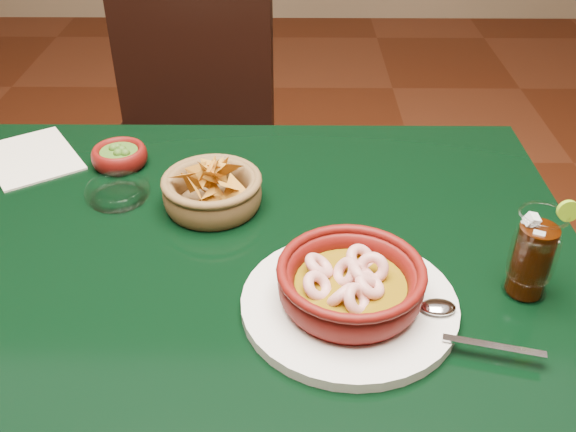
{
  "coord_description": "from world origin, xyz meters",
  "views": [
    {
      "loc": [
        0.15,
        -0.81,
        1.35
      ],
      "look_at": [
        0.14,
        -0.02,
        0.81
      ],
      "focal_mm": 40.0,
      "sensor_mm": 36.0,
      "label": 1
    }
  ],
  "objects_px": {
    "dining_table": "(204,287)",
    "chip_basket": "(212,191)",
    "dining_chair": "(183,139)",
    "shrimp_plate": "(351,289)",
    "cola_drink": "(533,255)"
  },
  "relations": [
    {
      "from": "dining_table",
      "to": "chip_basket",
      "type": "xyz_separation_m",
      "value": [
        0.01,
        0.1,
        0.13
      ]
    },
    {
      "from": "dining_chair",
      "to": "dining_table",
      "type": "bearing_deg",
      "value": -78.42
    },
    {
      "from": "dining_table",
      "to": "shrimp_plate",
      "type": "bearing_deg",
      "value": -34.57
    },
    {
      "from": "dining_chair",
      "to": "shrimp_plate",
      "type": "distance_m",
      "value": 0.97
    },
    {
      "from": "dining_chair",
      "to": "chip_basket",
      "type": "height_order",
      "value": "dining_chair"
    },
    {
      "from": "dining_chair",
      "to": "chip_basket",
      "type": "xyz_separation_m",
      "value": [
        0.16,
        -0.62,
        0.23
      ]
    },
    {
      "from": "dining_table",
      "to": "shrimp_plate",
      "type": "distance_m",
      "value": 0.3
    },
    {
      "from": "shrimp_plate",
      "to": "cola_drink",
      "type": "height_order",
      "value": "cola_drink"
    },
    {
      "from": "dining_chair",
      "to": "cola_drink",
      "type": "relative_size",
      "value": 6.54
    },
    {
      "from": "dining_chair",
      "to": "cola_drink",
      "type": "height_order",
      "value": "dining_chair"
    },
    {
      "from": "cola_drink",
      "to": "chip_basket",
      "type": "bearing_deg",
      "value": 155.22
    },
    {
      "from": "chip_basket",
      "to": "dining_table",
      "type": "bearing_deg",
      "value": -97.49
    },
    {
      "from": "dining_table",
      "to": "chip_basket",
      "type": "relative_size",
      "value": 6.02
    },
    {
      "from": "chip_basket",
      "to": "dining_chair",
      "type": "bearing_deg",
      "value": 104.4
    },
    {
      "from": "dining_table",
      "to": "chip_basket",
      "type": "height_order",
      "value": "chip_basket"
    }
  ]
}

